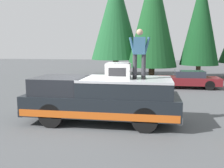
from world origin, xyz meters
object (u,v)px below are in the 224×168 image
pickup_truck (102,99)px  compressor_unit (118,71)px  person_on_truck_bed (139,53)px  parked_car_maroon (188,79)px

pickup_truck → compressor_unit: (-0.19, -0.63, 1.05)m
person_on_truck_bed → parked_car_maroon: size_ratio=0.41×
compressor_unit → parked_car_maroon: 9.45m
person_on_truck_bed → parked_car_maroon: 9.27m
pickup_truck → parked_car_maroon: bearing=-26.2°
compressor_unit → person_on_truck_bed: bearing=-86.2°
compressor_unit → pickup_truck: bearing=73.3°
person_on_truck_bed → pickup_truck: bearing=84.0°
pickup_truck → compressor_unit: bearing=-106.7°
person_on_truck_bed → parked_car_maroon: person_on_truck_bed is taller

